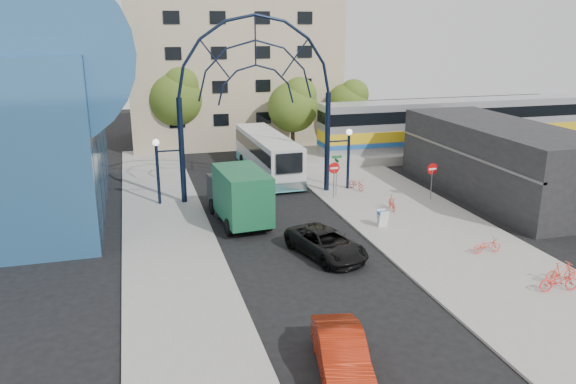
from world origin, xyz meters
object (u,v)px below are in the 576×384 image
object	(u,v)px
city_bus	(267,154)
gateway_arch	(256,71)
tree_north_c	(349,103)
bike_near_a	(357,184)
do_not_enter_sign	(432,173)
green_truck	(238,195)
stop_sign	(334,171)
train_car	(455,123)
bike_far_c	(559,281)
bike_near_b	(392,203)
street_name_sign	(337,167)
red_sedan	(342,354)
bike_far_a	(487,245)
tree_north_a	(294,104)
tree_north_b	(176,95)
bike_far_b	(561,272)
sandwich_board	(383,216)
black_suv	(326,243)

from	to	relation	value
city_bus	gateway_arch	bearing A→B (deg)	-111.62
tree_north_c	bike_near_a	size ratio (longest dim) A/B	4.14
do_not_enter_sign	green_truck	distance (m)	13.21
bike_near_a	tree_north_c	bearing A→B (deg)	53.56
stop_sign	train_car	world-z (taller)	train_car
train_car	bike_far_c	distance (m)	27.86
tree_north_c	bike_near_b	bearing A→B (deg)	-103.51
street_name_sign	bike_near_b	world-z (taller)	street_name_sign
red_sedan	bike_near_b	bearing A→B (deg)	69.79
red_sedan	gateway_arch	bearing A→B (deg)	96.02
train_car	bike_far_a	size ratio (longest dim) A/B	16.16
do_not_enter_sign	tree_north_a	xyz separation A→B (m)	(-4.88, 15.93, 2.63)
tree_north_c	bike_near_b	distance (m)	20.15
stop_sign	do_not_enter_sign	xyz separation A→B (m)	(6.20, -2.00, -0.02)
gateway_arch	tree_north_c	size ratio (longest dim) A/B	2.10
street_name_sign	green_truck	bearing A→B (deg)	-157.04
train_car	red_sedan	world-z (taller)	train_car
city_bus	tree_north_b	bearing A→B (deg)	118.66
do_not_enter_sign	train_car	xyz separation A→B (m)	(9.00, 12.00, 0.93)
green_truck	bike_far_b	xyz separation A→B (m)	(12.52, -12.41, -1.09)
city_bus	bike_near_a	size ratio (longest dim) A/B	7.44
gateway_arch	bike_far_a	xyz separation A→B (m)	(9.08, -13.10, -8.03)
tree_north_b	red_sedan	world-z (taller)	tree_north_b
gateway_arch	bike_near_b	xyz separation A→B (m)	(7.50, -5.33, -7.98)
green_truck	bike_far_b	distance (m)	17.66
gateway_arch	bike_near_b	world-z (taller)	gateway_arch
tree_north_c	tree_north_b	bearing A→B (deg)	172.88
red_sedan	bike_far_b	distance (m)	12.69
sandwich_board	tree_north_a	size ratio (longest dim) A/B	0.14
black_suv	bike_far_a	world-z (taller)	black_suv
gateway_arch	red_sedan	bearing A→B (deg)	-94.99
do_not_enter_sign	black_suv	size ratio (longest dim) A/B	0.49
stop_sign	gateway_arch	bearing A→B (deg)	157.37
street_name_sign	tree_north_a	distance (m)	13.59
tree_north_b	bike_far_b	world-z (taller)	tree_north_b
black_suv	red_sedan	xyz separation A→B (m)	(-2.88, -9.68, 0.04)
tree_north_a	green_truck	xyz separation A→B (m)	(-8.32, -16.46, -2.92)
tree_north_b	bike_far_a	world-z (taller)	tree_north_b
sandwich_board	bike_far_b	distance (m)	10.09
tree_north_b	bike_far_c	size ratio (longest dim) A/B	4.38
stop_sign	green_truck	world-z (taller)	green_truck
street_name_sign	bike_far_c	size ratio (longest dim) A/B	1.53
tree_north_a	stop_sign	bearing A→B (deg)	-95.42
green_truck	tree_north_a	bearing A→B (deg)	58.80
stop_sign	bike_near_b	distance (m)	4.52
sandwich_board	stop_sign	bearing A→B (deg)	97.57
tree_north_c	gateway_arch	bearing A→B (deg)	-131.04
do_not_enter_sign	red_sedan	distance (m)	21.06
green_truck	bike_far_c	size ratio (longest dim) A/B	3.75
red_sedan	tree_north_c	bearing A→B (deg)	79.09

